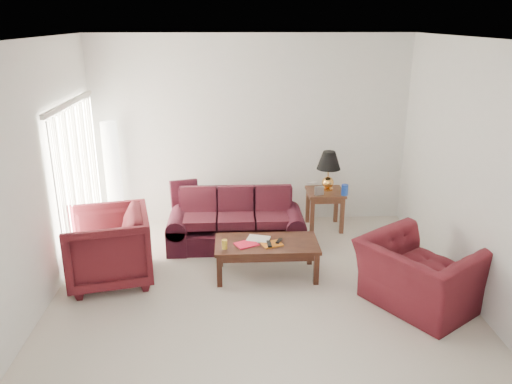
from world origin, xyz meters
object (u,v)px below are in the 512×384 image
end_table (324,209)px  coffee_table (267,259)px  floor_lamp (113,176)px  armchair_right (420,275)px  sofa (236,220)px  armchair_left (108,247)px

end_table → coffee_table: bearing=-124.2°
floor_lamp → armchair_right: (4.00, -2.48, -0.48)m
sofa → end_table: sofa is taller
armchair_left → coffee_table: (2.01, 0.05, -0.24)m
armchair_right → armchair_left: bearing=43.9°
armchair_left → armchair_right: 3.81m
end_table → floor_lamp: floor_lamp is taller
sofa → armchair_left: bearing=-154.5°
floor_lamp → end_table: bearing=-2.3°
floor_lamp → coffee_table: size_ratio=1.32×
armchair_left → sofa: bearing=108.2°
armchair_left → armchair_right: armchair_left is taller
end_table → armchair_right: size_ratio=0.51×
end_table → coffee_table: (-1.03, -1.52, -0.08)m
sofa → armchair_left: size_ratio=1.92×
floor_lamp → coffee_table: (2.29, -1.66, -0.65)m
armchair_left → armchair_right: size_ratio=0.84×
floor_lamp → armchair_left: size_ratio=1.70×
end_table → floor_lamp: size_ratio=0.36×
end_table → armchair_right: 2.45m
floor_lamp → armchair_left: (0.27, -1.71, -0.41)m
end_table → armchair_right: bearing=-73.8°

